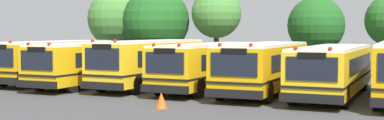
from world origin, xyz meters
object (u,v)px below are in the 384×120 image
at_px(school_bus_0, 54,60).
at_px(school_bus_1, 100,61).
at_px(school_bus_4, 264,66).
at_px(tree_2, 215,13).
at_px(traffic_cone, 161,100).
at_px(tree_1, 154,20).
at_px(school_bus_2, 150,62).
at_px(school_bus_5, 333,69).
at_px(school_bus_3, 208,64).
at_px(tree_3, 316,25).
at_px(tree_0, 119,18).

distance_m(school_bus_0, school_bus_1, 3.30).
bearing_deg(school_bus_0, school_bus_4, -179.88).
xyz_separation_m(tree_2, traffic_cone, (4.12, -16.34, -4.15)).
height_order(school_bus_4, tree_1, tree_1).
height_order(school_bus_2, school_bus_5, school_bus_2).
bearing_deg(school_bus_2, school_bus_1, 0.65).
xyz_separation_m(school_bus_2, school_bus_4, (6.67, 0.02, -0.05)).
xyz_separation_m(school_bus_2, tree_1, (-4.64, 9.13, 2.60)).
bearing_deg(tree_1, school_bus_3, -47.42).
relative_size(tree_3, traffic_cone, 8.39).
bearing_deg(tree_2, school_bus_0, -125.35).
height_order(school_bus_1, tree_3, tree_3).
bearing_deg(school_bus_5, traffic_cone, 49.32).
bearing_deg(school_bus_1, tree_0, -62.74).
distance_m(school_bus_3, tree_3, 10.71).
bearing_deg(school_bus_0, tree_2, -125.42).
height_order(school_bus_5, tree_2, tree_2).
height_order(school_bus_3, tree_2, tree_2).
relative_size(school_bus_0, school_bus_3, 0.92).
bearing_deg(school_bus_2, tree_0, -49.58).
distance_m(school_bus_5, tree_2, 14.22).
relative_size(school_bus_1, school_bus_5, 1.06).
height_order(tree_1, tree_3, tree_1).
relative_size(tree_2, traffic_cone, 9.61).
distance_m(school_bus_2, tree_2, 10.07).
relative_size(tree_0, tree_2, 1.07).
bearing_deg(school_bus_1, school_bus_3, -177.06).
distance_m(tree_0, tree_1, 5.03).
bearing_deg(tree_2, school_bus_1, -110.31).
relative_size(school_bus_1, school_bus_3, 1.09).
bearing_deg(tree_2, tree_3, 3.54).
height_order(tree_0, tree_1, tree_0).
bearing_deg(school_bus_1, school_bus_5, -179.90).
bearing_deg(traffic_cone, tree_3, 79.31).
height_order(school_bus_1, school_bus_2, school_bus_2).
distance_m(tree_0, tree_2, 9.43).
xyz_separation_m(school_bus_3, tree_2, (-3.30, 9.24, 3.09)).
bearing_deg(school_bus_5, school_bus_3, -2.70).
bearing_deg(traffic_cone, tree_2, 104.17).
xyz_separation_m(school_bus_0, tree_1, (2.08, 9.16, 2.64)).
bearing_deg(tree_3, school_bus_2, -126.40).
height_order(school_bus_3, school_bus_5, school_bus_3).
relative_size(tree_1, tree_2, 1.03).
bearing_deg(tree_1, tree_3, 4.38).
bearing_deg(school_bus_2, tree_2, -89.14).
xyz_separation_m(school_bus_0, school_bus_2, (6.71, 0.03, 0.05)).
bearing_deg(school_bus_4, tree_3, -95.54).
distance_m(school_bus_1, school_bus_3, 6.84).
bearing_deg(traffic_cone, school_bus_1, 138.45).
bearing_deg(tree_2, traffic_cone, -75.83).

